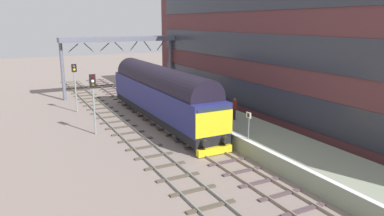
{
  "coord_description": "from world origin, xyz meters",
  "views": [
    {
      "loc": [
        -11.02,
        -22.36,
        8.18
      ],
      "look_at": [
        0.2,
        -0.64,
        2.28
      ],
      "focal_mm": 33.51,
      "sensor_mm": 36.0,
      "label": 1
    }
  ],
  "objects_px": {
    "signal_post_near": "(93,96)",
    "diesel_locomotive": "(161,93)",
    "waiting_passenger": "(235,107)",
    "platform_number_sign": "(249,121)",
    "signal_post_mid": "(75,83)"
  },
  "relations": [
    {
      "from": "diesel_locomotive",
      "to": "waiting_passenger",
      "type": "bearing_deg",
      "value": -54.31
    },
    {
      "from": "signal_post_mid",
      "to": "waiting_passenger",
      "type": "bearing_deg",
      "value": -51.55
    },
    {
      "from": "diesel_locomotive",
      "to": "signal_post_mid",
      "type": "bearing_deg",
      "value": 130.5
    },
    {
      "from": "signal_post_mid",
      "to": "platform_number_sign",
      "type": "xyz_separation_m",
      "value": [
        7.58,
        -16.26,
        -0.6
      ]
    },
    {
      "from": "signal_post_near",
      "to": "waiting_passenger",
      "type": "bearing_deg",
      "value": -24.4
    },
    {
      "from": "signal_post_mid",
      "to": "platform_number_sign",
      "type": "distance_m",
      "value": 17.95
    },
    {
      "from": "diesel_locomotive",
      "to": "platform_number_sign",
      "type": "relative_size",
      "value": 10.11
    },
    {
      "from": "signal_post_mid",
      "to": "signal_post_near",
      "type": "bearing_deg",
      "value": -90.0
    },
    {
      "from": "signal_post_mid",
      "to": "waiting_passenger",
      "type": "height_order",
      "value": "signal_post_mid"
    },
    {
      "from": "diesel_locomotive",
      "to": "signal_post_mid",
      "type": "relative_size",
      "value": 3.96
    },
    {
      "from": "signal_post_near",
      "to": "diesel_locomotive",
      "type": "bearing_deg",
      "value": 9.66
    },
    {
      "from": "signal_post_near",
      "to": "waiting_passenger",
      "type": "relative_size",
      "value": 2.76
    },
    {
      "from": "signal_post_near",
      "to": "platform_number_sign",
      "type": "xyz_separation_m",
      "value": [
        7.58,
        -8.64,
        -0.72
      ]
    },
    {
      "from": "signal_post_mid",
      "to": "waiting_passenger",
      "type": "distance_m",
      "value": 15.24
    },
    {
      "from": "platform_number_sign",
      "to": "waiting_passenger",
      "type": "xyz_separation_m",
      "value": [
        1.88,
        4.35,
        -0.19
      ]
    }
  ]
}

